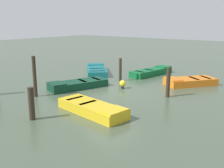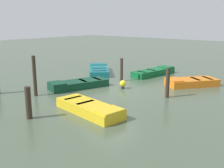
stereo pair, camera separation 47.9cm
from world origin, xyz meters
name	(u,v)px [view 1 (the left image)]	position (x,y,z in m)	size (l,w,h in m)	color
ground_plane	(112,90)	(0.00, 0.00, 0.00)	(80.00, 80.00, 0.00)	#475642
rowboat_orange	(190,81)	(3.80, -2.91, 0.22)	(3.14, 2.80, 0.46)	orange
rowboat_dark_green	(78,84)	(-0.79, 1.83, 0.22)	(3.51, 2.16, 0.46)	#0C3823
rowboat_yellow	(92,108)	(-3.45, -1.62, 0.22)	(1.60, 3.42, 0.46)	gold
rowboat_green	(152,72)	(5.10, 0.40, 0.22)	(3.72, 1.52, 0.46)	#0F602D
rowboat_teal	(97,70)	(3.21, 3.88, 0.22)	(3.51, 3.44, 0.46)	#14666B
mooring_piling_far_right	(120,70)	(2.19, 1.02, 0.72)	(0.18, 0.18, 1.43)	#33281E
mooring_piling_far_left	(35,77)	(-3.31, 2.31, 1.02)	(0.18, 0.18, 2.05)	#33281E
mooring_piling_mid_right	(31,104)	(-5.41, -0.26, 0.64)	(0.23, 0.23, 1.28)	#33281E
mooring_piling_center	(168,82)	(0.65, -3.00, 0.75)	(0.20, 0.20, 1.49)	#33281E
marker_buoy	(123,84)	(0.65, -0.25, 0.29)	(0.36, 0.36, 0.48)	#262626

